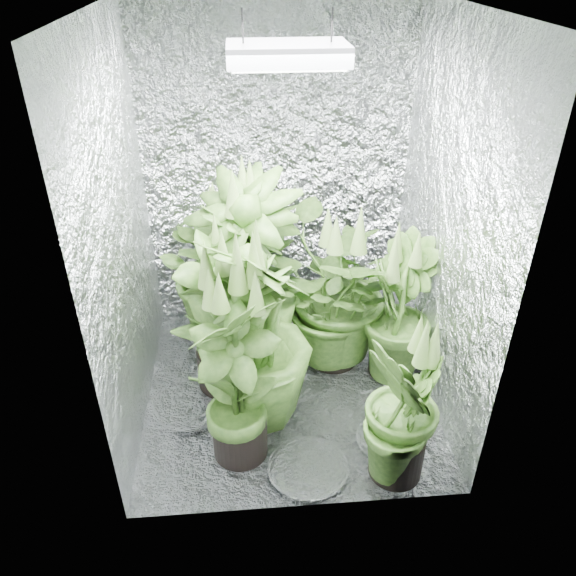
{
  "coord_description": "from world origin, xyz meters",
  "views": [
    {
      "loc": [
        -0.21,
        -2.45,
        2.23
      ],
      "look_at": [
        0.0,
        0.0,
        0.69
      ],
      "focal_mm": 35.0,
      "sensor_mm": 36.0,
      "label": 1
    }
  ],
  "objects_px": {
    "plant_h": "(244,278)",
    "plant_e": "(336,294)",
    "plant_c": "(396,312)",
    "circulation_fan": "(369,303)",
    "plant_b": "(222,323)",
    "plant_a": "(227,268)",
    "plant_g": "(403,412)",
    "plant_d": "(254,336)",
    "grow_lamp": "(288,54)",
    "plant_f": "(237,380)"
  },
  "relations": [
    {
      "from": "plant_a",
      "to": "plant_e",
      "type": "height_order",
      "value": "plant_a"
    },
    {
      "from": "plant_g",
      "to": "plant_h",
      "type": "relative_size",
      "value": 0.69
    },
    {
      "from": "plant_c",
      "to": "plant_h",
      "type": "bearing_deg",
      "value": 167.78
    },
    {
      "from": "plant_a",
      "to": "plant_h",
      "type": "bearing_deg",
      "value": -69.17
    },
    {
      "from": "plant_b",
      "to": "plant_e",
      "type": "relative_size",
      "value": 0.94
    },
    {
      "from": "plant_g",
      "to": "plant_a",
      "type": "bearing_deg",
      "value": 123.7
    },
    {
      "from": "plant_d",
      "to": "plant_h",
      "type": "bearing_deg",
      "value": 94.65
    },
    {
      "from": "plant_d",
      "to": "plant_e",
      "type": "bearing_deg",
      "value": 41.77
    },
    {
      "from": "plant_h",
      "to": "plant_e",
      "type": "bearing_deg",
      "value": -3.91
    },
    {
      "from": "plant_d",
      "to": "plant_f",
      "type": "relative_size",
      "value": 1.11
    },
    {
      "from": "plant_a",
      "to": "plant_e",
      "type": "distance_m",
      "value": 0.71
    },
    {
      "from": "plant_b",
      "to": "plant_f",
      "type": "distance_m",
      "value": 0.49
    },
    {
      "from": "plant_g",
      "to": "plant_h",
      "type": "height_order",
      "value": "plant_h"
    },
    {
      "from": "circulation_fan",
      "to": "plant_c",
      "type": "bearing_deg",
      "value": -89.39
    },
    {
      "from": "grow_lamp",
      "to": "plant_b",
      "type": "xyz_separation_m",
      "value": [
        -0.35,
        0.03,
        -1.36
      ]
    },
    {
      "from": "plant_a",
      "to": "plant_h",
      "type": "relative_size",
      "value": 0.88
    },
    {
      "from": "plant_b",
      "to": "plant_e",
      "type": "distance_m",
      "value": 0.69
    },
    {
      "from": "plant_e",
      "to": "plant_f",
      "type": "height_order",
      "value": "plant_f"
    },
    {
      "from": "plant_d",
      "to": "plant_f",
      "type": "bearing_deg",
      "value": -109.49
    },
    {
      "from": "plant_c",
      "to": "plant_d",
      "type": "relative_size",
      "value": 0.82
    },
    {
      "from": "grow_lamp",
      "to": "plant_g",
      "type": "relative_size",
      "value": 0.57
    },
    {
      "from": "plant_c",
      "to": "plant_g",
      "type": "height_order",
      "value": "plant_c"
    },
    {
      "from": "plant_a",
      "to": "plant_d",
      "type": "height_order",
      "value": "plant_d"
    },
    {
      "from": "plant_e",
      "to": "plant_f",
      "type": "xyz_separation_m",
      "value": [
        -0.58,
        -0.7,
        0.0
      ]
    },
    {
      "from": "plant_c",
      "to": "circulation_fan",
      "type": "xyz_separation_m",
      "value": [
        -0.03,
        0.52,
        -0.28
      ]
    },
    {
      "from": "plant_h",
      "to": "circulation_fan",
      "type": "height_order",
      "value": "plant_h"
    },
    {
      "from": "plant_a",
      "to": "circulation_fan",
      "type": "height_order",
      "value": "plant_a"
    },
    {
      "from": "plant_d",
      "to": "grow_lamp",
      "type": "bearing_deg",
      "value": 45.22
    },
    {
      "from": "plant_a",
      "to": "plant_c",
      "type": "relative_size",
      "value": 1.19
    },
    {
      "from": "grow_lamp",
      "to": "plant_c",
      "type": "xyz_separation_m",
      "value": [
        0.63,
        0.1,
        -1.39
      ]
    },
    {
      "from": "plant_d",
      "to": "plant_h",
      "type": "xyz_separation_m",
      "value": [
        -0.04,
        0.47,
        0.06
      ]
    },
    {
      "from": "plant_d",
      "to": "plant_f",
      "type": "xyz_separation_m",
      "value": [
        -0.09,
        -0.26,
        -0.06
      ]
    },
    {
      "from": "plant_b",
      "to": "plant_d",
      "type": "xyz_separation_m",
      "value": [
        0.17,
        -0.22,
        0.07
      ]
    },
    {
      "from": "plant_d",
      "to": "plant_f",
      "type": "distance_m",
      "value": 0.28
    },
    {
      "from": "plant_a",
      "to": "circulation_fan",
      "type": "bearing_deg",
      "value": 3.27
    },
    {
      "from": "grow_lamp",
      "to": "plant_f",
      "type": "relative_size",
      "value": 0.48
    },
    {
      "from": "plant_c",
      "to": "plant_a",
      "type": "bearing_deg",
      "value": 154.05
    },
    {
      "from": "plant_e",
      "to": "circulation_fan",
      "type": "relative_size",
      "value": 3.06
    },
    {
      "from": "plant_h",
      "to": "plant_d",
      "type": "bearing_deg",
      "value": -85.35
    },
    {
      "from": "plant_e",
      "to": "plant_g",
      "type": "xyz_separation_m",
      "value": [
        0.17,
        -0.89,
        -0.08
      ]
    },
    {
      "from": "plant_f",
      "to": "circulation_fan",
      "type": "bearing_deg",
      "value": 50.63
    },
    {
      "from": "plant_a",
      "to": "plant_f",
      "type": "relative_size",
      "value": 1.08
    },
    {
      "from": "grow_lamp",
      "to": "plant_c",
      "type": "distance_m",
      "value": 1.53
    },
    {
      "from": "plant_c",
      "to": "plant_g",
      "type": "bearing_deg",
      "value": -101.69
    },
    {
      "from": "grow_lamp",
      "to": "plant_d",
      "type": "bearing_deg",
      "value": -134.78
    },
    {
      "from": "plant_f",
      "to": "plant_h",
      "type": "height_order",
      "value": "plant_h"
    },
    {
      "from": "grow_lamp",
      "to": "circulation_fan",
      "type": "distance_m",
      "value": 1.88
    },
    {
      "from": "plant_e",
      "to": "plant_a",
      "type": "bearing_deg",
      "value": 153.35
    },
    {
      "from": "plant_a",
      "to": "plant_g",
      "type": "height_order",
      "value": "plant_a"
    },
    {
      "from": "grow_lamp",
      "to": "plant_g",
      "type": "height_order",
      "value": "grow_lamp"
    }
  ]
}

